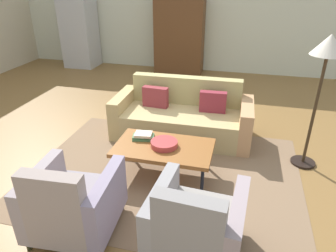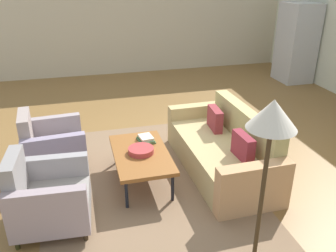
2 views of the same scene
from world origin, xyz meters
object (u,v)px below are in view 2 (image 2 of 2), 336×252
(couch, at_px, (225,151))
(book_stack, at_px, (146,139))
(fruit_bowl, at_px, (141,150))
(floor_lamp, at_px, (270,132))
(armchair_right, at_px, (45,198))
(coffee_table, at_px, (141,155))
(refrigerator, at_px, (296,43))
(armchair_left, at_px, (50,148))

(couch, relative_size, book_stack, 7.13)
(fruit_bowl, bearing_deg, floor_lamp, 22.55)
(book_stack, bearing_deg, fruit_bowl, -22.39)
(armchair_right, height_order, book_stack, armchair_right)
(coffee_table, relative_size, armchair_right, 1.36)
(coffee_table, bearing_deg, floor_lamp, 22.46)
(armchair_right, xyz_separation_m, book_stack, (-0.90, 1.29, 0.12))
(refrigerator, relative_size, floor_lamp, 1.08)
(book_stack, bearing_deg, armchair_right, -55.25)
(refrigerator, bearing_deg, floor_lamp, -35.30)
(fruit_bowl, bearing_deg, coffee_table, 180.00)
(armchair_left, relative_size, fruit_bowl, 2.65)
(armchair_left, distance_m, armchair_right, 1.19)
(fruit_bowl, xyz_separation_m, floor_lamp, (1.76, 0.73, 0.98))
(refrigerator, bearing_deg, book_stack, -53.54)
(book_stack, height_order, refrigerator, refrigerator)
(coffee_table, xyz_separation_m, floor_lamp, (1.77, 0.73, 1.05))
(coffee_table, xyz_separation_m, fruit_bowl, (0.01, 0.00, 0.07))
(book_stack, bearing_deg, armchair_left, -102.79)
(book_stack, xyz_separation_m, refrigerator, (-3.20, 4.33, 0.46))
(refrigerator, bearing_deg, armchair_left, -62.67)
(floor_lamp, bearing_deg, refrigerator, 144.70)
(couch, relative_size, armchair_left, 2.41)
(couch, xyz_separation_m, armchair_left, (-0.59, -2.35, 0.06))
(armchair_left, distance_m, fruit_bowl, 1.32)
(armchair_left, bearing_deg, floor_lamp, 34.76)
(refrigerator, bearing_deg, coffee_table, -51.85)
(armchair_left, bearing_deg, armchair_right, -4.01)
(armchair_left, xyz_separation_m, fruit_bowl, (0.60, 1.17, 0.12))
(couch, height_order, fruit_bowl, couch)
(fruit_bowl, bearing_deg, refrigerator, 128.20)
(fruit_bowl, bearing_deg, book_stack, 157.61)
(fruit_bowl, distance_m, book_stack, 0.33)
(coffee_table, distance_m, refrigerator, 5.70)
(couch, distance_m, fruit_bowl, 1.20)
(coffee_table, bearing_deg, refrigerator, 128.15)
(armchair_right, bearing_deg, couch, 108.09)
(coffee_table, height_order, refrigerator, refrigerator)
(armchair_right, bearing_deg, refrigerator, 129.92)
(fruit_bowl, bearing_deg, couch, 90.42)
(armchair_right, relative_size, fruit_bowl, 2.65)
(armchair_left, bearing_deg, refrigerator, 113.32)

